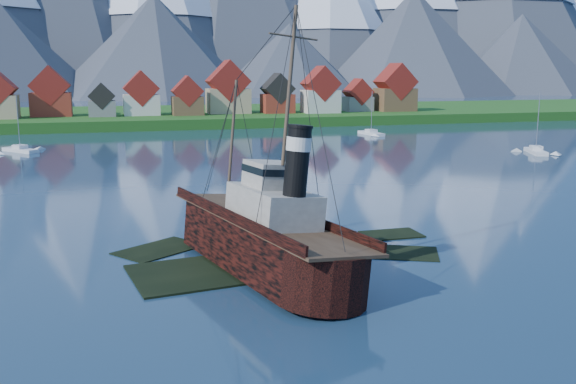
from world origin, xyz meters
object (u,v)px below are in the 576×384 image
object	(u,v)px
sailboat_d	(536,152)
sailboat_c	(20,151)
tugboat_wreck	(256,232)
sailboat_e	(371,134)

from	to	relation	value
sailboat_d	sailboat_c	bearing A→B (deg)	-175.81
sailboat_c	sailboat_d	world-z (taller)	sailboat_d
sailboat_d	tugboat_wreck	bearing A→B (deg)	-119.64
sailboat_c	sailboat_e	size ratio (longest dim) A/B	1.03
tugboat_wreck	sailboat_c	bearing A→B (deg)	94.97
sailboat_d	sailboat_e	size ratio (longest dim) A/B	1.09
tugboat_wreck	sailboat_c	distance (m)	96.21
tugboat_wreck	sailboat_d	world-z (taller)	tugboat_wreck
sailboat_c	sailboat_d	size ratio (longest dim) A/B	0.94
sailboat_d	sailboat_e	distance (m)	48.65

